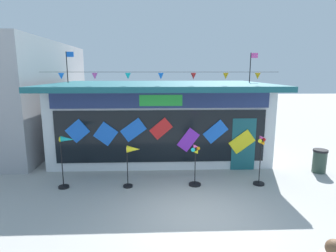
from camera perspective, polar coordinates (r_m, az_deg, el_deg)
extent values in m
plane|color=#ADAAA5|center=(7.81, 6.21, -17.48)|extent=(80.00, 80.00, 0.00)
cube|color=silver|center=(12.97, -1.62, 1.23)|extent=(8.67, 5.11, 3.02)
cube|color=#195660|center=(12.27, -1.62, 8.25)|extent=(9.07, 6.16, 0.20)
cube|color=navy|center=(10.23, -1.46, 5.24)|extent=(7.98, 0.08, 0.58)
cube|color=green|center=(10.21, -1.46, 5.22)|extent=(1.56, 0.04, 0.40)
cube|color=black|center=(10.47, -1.43, -2.14)|extent=(7.80, 0.06, 1.97)
cube|color=#195660|center=(11.04, 15.04, -3.61)|extent=(0.90, 0.07, 2.00)
cube|color=blue|center=(10.75, -17.89, -0.98)|extent=(0.92, 0.03, 0.91)
cube|color=blue|center=(10.55, -12.53, -1.58)|extent=(0.93, 0.03, 0.93)
cube|color=blue|center=(10.39, -7.04, -0.81)|extent=(0.99, 0.03, 0.92)
cube|color=red|center=(10.34, -1.43, -0.55)|extent=(0.88, 0.03, 0.84)
cube|color=purple|center=(10.50, 4.14, -2.84)|extent=(0.87, 0.03, 0.94)
cube|color=blue|center=(10.60, 9.63, -1.16)|extent=(0.97, 0.03, 0.93)
cube|color=yellow|center=(10.94, 14.78, -3.13)|extent=(1.03, 0.03, 0.96)
cylinder|color=black|center=(9.92, -1.46, 10.90)|extent=(8.32, 0.01, 0.01)
cone|color=blue|center=(10.44, -20.85, 9.44)|extent=(0.20, 0.20, 0.22)
cone|color=#EA4CA3|center=(10.14, -14.64, 9.77)|extent=(0.20, 0.20, 0.22)
cone|color=#19B7BC|center=(9.97, -8.13, 10.00)|extent=(0.20, 0.20, 0.22)
cone|color=blue|center=(9.92, -1.46, 10.10)|extent=(0.20, 0.20, 0.22)
cone|color=red|center=(10.00, 5.18, 10.06)|extent=(0.20, 0.20, 0.22)
cone|color=orange|center=(10.21, 11.63, 9.90)|extent=(0.20, 0.20, 0.22)
cone|color=orange|center=(10.54, 17.74, 9.64)|extent=(0.20, 0.20, 0.22)
cylinder|color=black|center=(13.37, -19.82, 11.16)|extent=(0.04, 0.04, 1.35)
cube|color=blue|center=(13.34, -19.31, 13.58)|extent=(0.32, 0.02, 0.22)
cylinder|color=black|center=(13.46, 16.35, 11.29)|extent=(0.04, 0.04, 1.32)
cube|color=#EA4CA3|center=(13.53, 17.13, 13.53)|extent=(0.32, 0.02, 0.22)
cylinder|color=black|center=(9.93, -20.41, -11.50)|extent=(0.34, 0.34, 0.06)
cylinder|color=black|center=(9.67, -20.72, -7.22)|extent=(0.03, 0.03, 1.62)
cone|color=#19B7BC|center=(9.39, -19.78, -2.55)|extent=(0.47, 0.28, 0.18)
cylinder|color=yellow|center=(9.46, -21.06, -2.54)|extent=(0.03, 0.16, 0.16)
cylinder|color=black|center=(9.49, -8.14, -11.96)|extent=(0.31, 0.31, 0.06)
cylinder|color=black|center=(9.27, -8.24, -8.49)|extent=(0.03, 0.03, 1.28)
cone|color=yellow|center=(9.06, -7.04, -4.69)|extent=(0.43, 0.26, 0.23)
cylinder|color=purple|center=(9.08, -8.35, -4.69)|extent=(0.03, 0.16, 0.16)
cylinder|color=black|center=(9.56, 5.45, -11.71)|extent=(0.40, 0.40, 0.06)
cylinder|color=black|center=(9.35, 5.52, -8.34)|extent=(0.03, 0.03, 1.25)
cylinder|color=black|center=(9.12, 5.63, -4.71)|extent=(0.06, 0.04, 0.06)
cone|color=orange|center=(9.14, 6.19, -4.70)|extent=(0.13, 0.14, 0.13)
cone|color=#EA4CA3|center=(9.10, 5.64, -4.16)|extent=(0.14, 0.13, 0.13)
cone|color=#19B7BC|center=(9.11, 5.06, -4.72)|extent=(0.13, 0.14, 0.13)
cone|color=yellow|center=(9.15, 5.62, -5.26)|extent=(0.14, 0.13, 0.13)
cylinder|color=black|center=(10.05, 17.93, -11.07)|extent=(0.37, 0.37, 0.06)
cylinder|color=black|center=(9.80, 18.19, -7.07)|extent=(0.03, 0.03, 1.53)
cylinder|color=black|center=(9.56, 18.54, -2.78)|extent=(0.06, 0.04, 0.06)
cone|color=red|center=(9.60, 19.04, -2.76)|extent=(0.13, 0.14, 0.13)
cone|color=#EA4CA3|center=(9.54, 18.58, -2.25)|extent=(0.14, 0.13, 0.13)
cone|color=yellow|center=(9.53, 18.04, -2.79)|extent=(0.13, 0.14, 0.13)
cone|color=orange|center=(9.58, 18.51, -3.29)|extent=(0.14, 0.13, 0.13)
sphere|color=brown|center=(4.31, 30.74, -20.56)|extent=(0.22, 0.22, 0.22)
cylinder|color=#2D4238|center=(11.96, 28.39, -6.45)|extent=(0.48, 0.48, 0.80)
cylinder|color=black|center=(11.85, 28.58, -4.42)|extent=(0.52, 0.52, 0.08)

